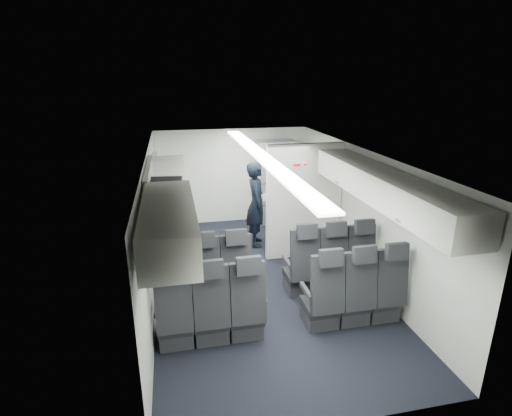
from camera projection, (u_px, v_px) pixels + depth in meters
name	position (u px, v px, depth m)	size (l,w,h in m)	color
cabin_shell	(261.00, 217.00, 6.33)	(3.41, 6.01, 2.16)	black
seat_row_front	(269.00, 273.00, 6.07)	(3.33, 0.56, 1.24)	black
seat_row_mid	(285.00, 305.00, 5.23)	(3.33, 0.56, 1.24)	black
overhead_bin_left_rear	(169.00, 224.00, 3.97)	(0.53, 1.80, 0.40)	silver
overhead_bin_left_front_open	(166.00, 189.00, 5.62)	(0.64, 1.70, 0.72)	#9E9E93
overhead_bin_right_rear	(421.00, 206.00, 4.52)	(0.53, 1.80, 0.40)	silver
overhead_bin_right_front	(353.00, 171.00, 6.15)	(0.53, 1.70, 0.40)	silver
bulkhead_partition	(304.00, 202.00, 7.29)	(1.40, 0.15, 2.13)	silver
galley_unit	(275.00, 182.00, 9.10)	(0.85, 0.52, 1.90)	#939399
boarding_door	(158.00, 205.00, 7.50)	(0.12, 1.27, 1.86)	silver
flight_attendant	(256.00, 204.00, 7.87)	(0.62, 0.41, 1.70)	black
carry_on_bag	(166.00, 188.00, 5.45)	(0.43, 0.30, 0.26)	black
papers	(266.00, 196.00, 7.81)	(0.22, 0.02, 0.15)	white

